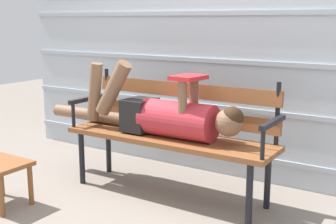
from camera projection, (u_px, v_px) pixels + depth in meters
name	position (u px, v px, depth m)	size (l,w,h in m)	color
ground_plane	(156.00, 202.00, 3.21)	(12.00, 12.00, 0.00)	gray
house_siding	(212.00, 37.00, 3.66)	(4.04, 0.08, 2.30)	#B2BCC6
park_bench	(173.00, 128.00, 3.29)	(1.62, 0.44, 0.89)	brown
reclining_person	(161.00, 114.00, 3.25)	(1.78, 0.27, 0.55)	#B72D38
footstool	(0.00, 170.00, 3.10)	(0.40, 0.30, 0.32)	brown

